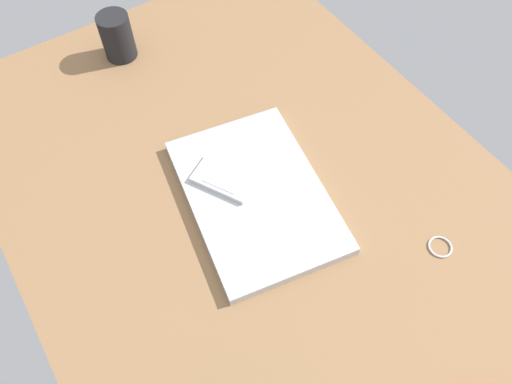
% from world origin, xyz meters
% --- Properties ---
extents(desk_surface, '(1.20, 0.80, 0.03)m').
position_xyz_m(desk_surface, '(0.00, 0.00, 0.01)').
color(desk_surface, olive).
rests_on(desk_surface, ground).
extents(laptop_closed, '(0.35, 0.27, 0.02)m').
position_xyz_m(laptop_closed, '(0.03, 0.01, 0.04)').
color(laptop_closed, '#B7BABC').
rests_on(laptop_closed, desk_surface).
extents(cell_phone_on_laptop, '(0.12, 0.10, 0.01)m').
position_xyz_m(cell_phone_on_laptop, '(0.08, 0.04, 0.05)').
color(cell_phone_on_laptop, silver).
rests_on(cell_phone_on_laptop, laptop_closed).
extents(pen_cup, '(0.06, 0.06, 0.09)m').
position_xyz_m(pen_cup, '(0.47, 0.05, 0.08)').
color(pen_cup, black).
rests_on(pen_cup, desk_surface).
extents(key_ring, '(0.04, 0.04, 0.00)m').
position_xyz_m(key_ring, '(-0.21, -0.19, 0.03)').
color(key_ring, silver).
rests_on(key_ring, desk_surface).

